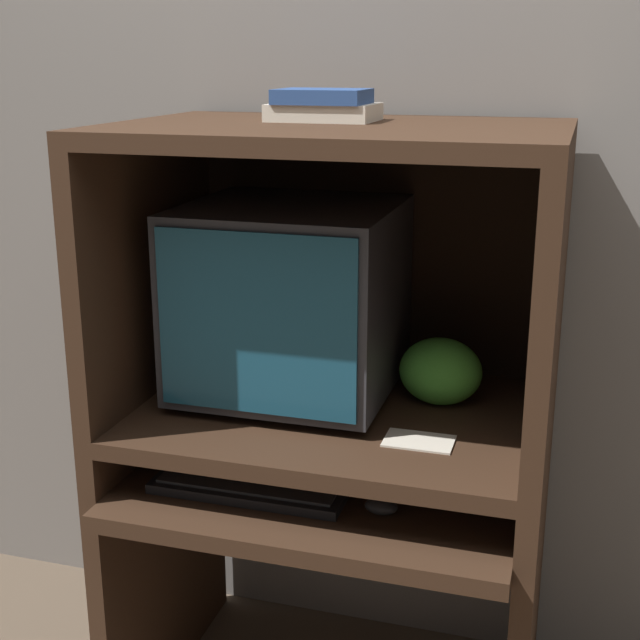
{
  "coord_description": "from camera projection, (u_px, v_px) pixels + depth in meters",
  "views": [
    {
      "loc": [
        0.48,
        -1.41,
        1.5
      ],
      "look_at": [
        -0.04,
        0.32,
        0.96
      ],
      "focal_mm": 50.0,
      "sensor_mm": 36.0,
      "label": 1
    }
  ],
  "objects": [
    {
      "name": "book_stack",
      "position": [
        324.0,
        106.0,
        1.82
      ],
      "size": [
        0.21,
        0.17,
        0.06
      ],
      "color": "beige",
      "rests_on": "hutch_upper"
    },
    {
      "name": "mouse",
      "position": [
        381.0,
        506.0,
        1.74
      ],
      "size": [
        0.07,
        0.04,
        0.03
      ],
      "color": "#28282B",
      "rests_on": "desk_base"
    },
    {
      "name": "paper_card",
      "position": [
        419.0,
        441.0,
        1.75
      ],
      "size": [
        0.14,
        0.09,
        0.0
      ],
      "color": "beige",
      "rests_on": "desk_monitor_shelf"
    },
    {
      "name": "desk_base",
      "position": [
        330.0,
        571.0,
        1.99
      ],
      "size": [
        0.9,
        0.69,
        0.63
      ],
      "color": "#382316",
      "rests_on": "ground_plane"
    },
    {
      "name": "keyboard",
      "position": [
        251.0,
        485.0,
        1.83
      ],
      "size": [
        0.4,
        0.15,
        0.03
      ],
      "color": "black",
      "rests_on": "desk_base"
    },
    {
      "name": "hutch_upper",
      "position": [
        341.0,
        224.0,
        1.84
      ],
      "size": [
        0.9,
        0.63,
        0.6
      ],
      "color": "#382316",
      "rests_on": "desk_monitor_shelf"
    },
    {
      "name": "desk_monitor_shelf",
      "position": [
        336.0,
        421.0,
        1.93
      ],
      "size": [
        0.9,
        0.63,
        0.13
      ],
      "color": "#382316",
      "rests_on": "desk_base"
    },
    {
      "name": "crt_monitor",
      "position": [
        291.0,
        299.0,
        1.95
      ],
      "size": [
        0.45,
        0.44,
        0.43
      ],
      "color": "#333338",
      "rests_on": "desk_monitor_shelf"
    },
    {
      "name": "wall_back",
      "position": [
        380.0,
        141.0,
        2.12
      ],
      "size": [
        6.0,
        0.06,
        2.6
      ],
      "color": "gray",
      "rests_on": "ground_plane"
    },
    {
      "name": "snack_bag",
      "position": [
        440.0,
        371.0,
        1.93
      ],
      "size": [
        0.18,
        0.14,
        0.15
      ],
      "color": "green",
      "rests_on": "desk_monitor_shelf"
    }
  ]
}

